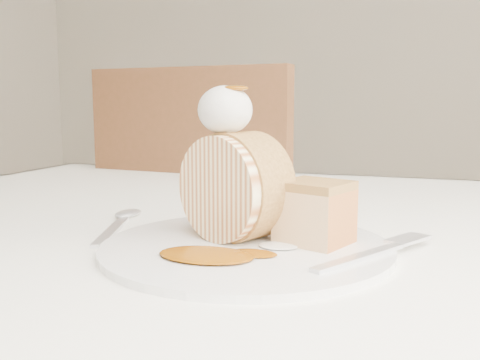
% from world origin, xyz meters
% --- Properties ---
extents(table, '(1.40, 0.90, 0.75)m').
position_xyz_m(table, '(0.00, 0.20, 0.66)').
color(table, white).
rests_on(table, ground).
extents(chair_far, '(0.50, 0.50, 0.97)m').
position_xyz_m(chair_far, '(-0.34, 0.70, 0.56)').
color(chair_far, brown).
rests_on(chair_far, ground).
extents(plate, '(0.38, 0.38, 0.01)m').
position_xyz_m(plate, '(-0.04, 0.03, 0.75)').
color(plate, white).
rests_on(plate, table).
extents(roulade_slice, '(0.12, 0.10, 0.11)m').
position_xyz_m(roulade_slice, '(-0.06, 0.05, 0.81)').
color(roulade_slice, '#FFEDB1').
rests_on(roulade_slice, plate).
extents(cake_chunk, '(0.08, 0.08, 0.05)m').
position_xyz_m(cake_chunk, '(0.02, 0.06, 0.78)').
color(cake_chunk, '#A97C40').
rests_on(cake_chunk, plate).
extents(whipped_cream, '(0.06, 0.06, 0.05)m').
position_xyz_m(whipped_cream, '(-0.07, 0.05, 0.89)').
color(whipped_cream, white).
rests_on(whipped_cream, roulade_slice).
extents(caramel_drizzle, '(0.03, 0.02, 0.01)m').
position_xyz_m(caramel_drizzle, '(-0.06, 0.05, 0.92)').
color(caramel_drizzle, '#814105').
rests_on(caramel_drizzle, whipped_cream).
extents(caramel_pool, '(0.11, 0.09, 0.00)m').
position_xyz_m(caramel_pool, '(-0.06, -0.02, 0.76)').
color(caramel_pool, '#814105').
rests_on(caramel_pool, plate).
extents(fork, '(0.11, 0.16, 0.00)m').
position_xyz_m(fork, '(0.07, 0.01, 0.76)').
color(fork, silver).
rests_on(fork, plate).
extents(spoon, '(0.08, 0.17, 0.00)m').
position_xyz_m(spoon, '(-0.21, 0.06, 0.75)').
color(spoon, silver).
rests_on(spoon, table).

